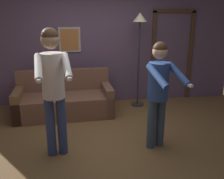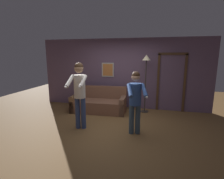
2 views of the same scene
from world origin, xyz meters
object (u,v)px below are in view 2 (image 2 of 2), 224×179
at_px(torchiere_lamp, 146,67).
at_px(person_standing_left, 79,89).
at_px(person_standing_right, 135,97).
at_px(couch, 99,104).

relative_size(torchiere_lamp, person_standing_left, 1.10).
bearing_deg(person_standing_right, torchiere_lamp, 85.73).
bearing_deg(person_standing_right, person_standing_left, -178.87).
bearing_deg(torchiere_lamp, person_standing_left, -130.94).
bearing_deg(person_standing_right, couch, 133.78).
relative_size(couch, torchiere_lamp, 0.97).
distance_m(torchiere_lamp, person_standing_left, 2.52).
bearing_deg(torchiere_lamp, couch, -168.59).
distance_m(couch, person_standing_right, 2.21).
bearing_deg(person_standing_left, person_standing_right, 1.13).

